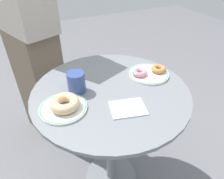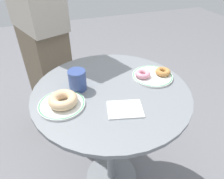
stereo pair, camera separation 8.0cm
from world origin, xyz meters
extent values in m
cube|color=slate|center=(0.00, 0.00, -0.01)|extent=(7.00, 7.00, 0.02)
cylinder|color=slate|center=(0.00, 0.00, 0.72)|extent=(0.73, 0.73, 0.02)
cylinder|color=slate|center=(0.00, 0.00, 0.37)|extent=(0.06, 0.06, 0.68)
cylinder|color=slate|center=(0.00, 0.00, 0.01)|extent=(0.33, 0.33, 0.03)
cylinder|color=white|center=(-0.23, -0.04, 0.73)|extent=(0.19, 0.19, 0.01)
torus|color=#4C9E66|center=(-0.23, -0.04, 0.73)|extent=(0.19, 0.19, 0.01)
cylinder|color=white|center=(0.23, 0.03, 0.73)|extent=(0.20, 0.20, 0.01)
torus|color=#4C9E66|center=(0.23, 0.03, 0.73)|extent=(0.20, 0.20, 0.01)
torus|color=#E0B789|center=(-0.22, -0.04, 0.76)|extent=(0.14, 0.14, 0.04)
torus|color=#BC7F42|center=(0.28, 0.03, 0.75)|extent=(0.11, 0.11, 0.03)
torus|color=pink|center=(0.18, 0.04, 0.75)|extent=(0.10, 0.10, 0.03)
cube|color=white|center=(0.01, -0.15, 0.73)|extent=(0.16, 0.14, 0.01)
cylinder|color=#334784|center=(-0.14, 0.06, 0.77)|extent=(0.08, 0.08, 0.10)
torus|color=#334784|center=(-0.14, 0.10, 0.78)|extent=(0.01, 0.07, 0.07)
cube|color=brown|center=(-0.26, 0.65, 0.42)|extent=(0.33, 0.40, 0.83)
camera|label=1|loc=(-0.32, -0.69, 1.27)|focal=32.51mm
camera|label=2|loc=(-0.25, -0.72, 1.27)|focal=32.51mm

